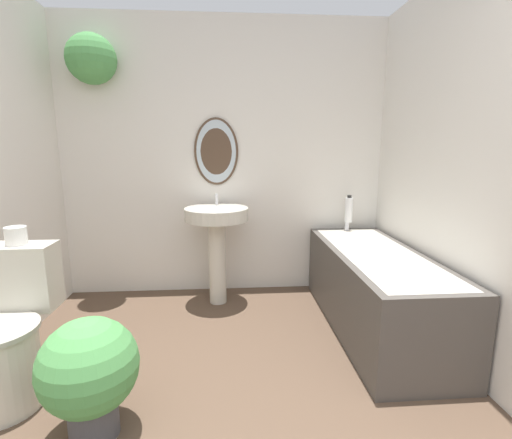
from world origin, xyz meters
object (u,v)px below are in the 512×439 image
Objects in this scene: toilet at (6,338)px; bathtub at (375,289)px; pedestal_sink at (217,231)px; shampoo_bottle at (349,209)px; potted_plant at (89,371)px; toilet_paper_roll at (16,236)px.

toilet is 2.30m from bathtub.
pedestal_sink is at bearing 154.44° from bathtub.
toilet is 0.85× the size of pedestal_sink.
toilet is at bearing -164.97° from bathtub.
pedestal_sink is 1.19m from shampoo_bottle.
shampoo_bottle is at bearing 43.72° from potted_plant.
bathtub is 1.92m from potted_plant.
shampoo_bottle is 2.19× the size of toilet_paper_roll.
pedestal_sink is at bearing 70.01° from potted_plant.
bathtub is at bearing -25.56° from pedestal_sink.
toilet_paper_roll is at bearing -138.48° from pedestal_sink.
shampoo_bottle reaches higher than bathtub.
toilet_paper_roll is at bearing 135.62° from potted_plant.
toilet is 0.54m from toilet_paper_roll.
toilet is 2.63m from shampoo_bottle.
bathtub is (2.22, 0.60, -0.03)m from toilet.
potted_plant is at bearing -44.38° from toilet_paper_roll.
potted_plant is (-1.70, -1.63, -0.44)m from shampoo_bottle.
toilet_paper_roll is at bearing -169.98° from bathtub.
pedestal_sink is 8.37× the size of toilet_paper_roll.
toilet_paper_roll is at bearing 90.00° from toilet.
bathtub is at bearing -91.01° from shampoo_bottle.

